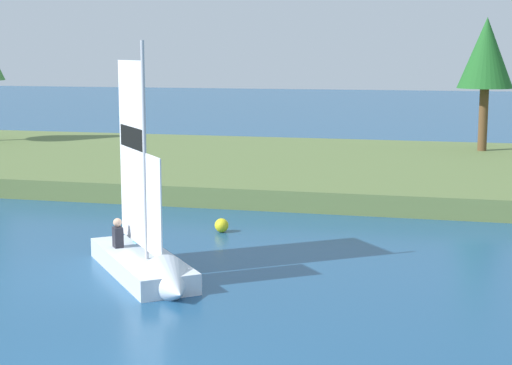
# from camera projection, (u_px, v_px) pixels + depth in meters

# --- Properties ---
(shore_bank) EXTENTS (80.00, 15.73, 0.67)m
(shore_bank) POSITION_uv_depth(u_px,v_px,m) (343.00, 168.00, 32.47)
(shore_bank) COLOR #5B703D
(shore_bank) RESTS_ON ground
(shoreline_tree_midleft) EXTENTS (2.37, 2.37, 5.74)m
(shoreline_tree_midleft) POSITION_uv_depth(u_px,v_px,m) (486.00, 54.00, 34.78)
(shoreline_tree_midleft) COLOR brown
(shoreline_tree_midleft) RESTS_ON shore_bank
(sailboat) EXTENTS (3.90, 4.41, 5.52)m
(sailboat) POSITION_uv_depth(u_px,v_px,m) (150.00, 262.00, 17.49)
(sailboat) COLOR silver
(sailboat) RESTS_ON ground
(channel_buoy) EXTENTS (0.39, 0.39, 0.39)m
(channel_buoy) POSITION_uv_depth(u_px,v_px,m) (222.00, 225.00, 22.34)
(channel_buoy) COLOR yellow
(channel_buoy) RESTS_ON ground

